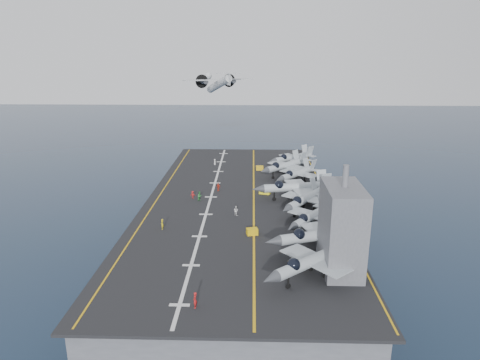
{
  "coord_description": "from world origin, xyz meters",
  "views": [
    {
      "loc": [
        2.61,
        -84.7,
        39.65
      ],
      "look_at": [
        0.0,
        4.0,
        13.0
      ],
      "focal_mm": 32.0,
      "sensor_mm": 36.0,
      "label": 1
    }
  ],
  "objects_px": {
    "island_superstructure": "(342,218)",
    "fighter_jet_0": "(311,260)",
    "tow_cart_a": "(252,232)",
    "transport_plane": "(219,84)"
  },
  "relations": [
    {
      "from": "island_superstructure",
      "to": "tow_cart_a",
      "type": "relative_size",
      "value": 7.35
    },
    {
      "from": "tow_cart_a",
      "to": "transport_plane",
      "type": "distance_m",
      "value": 84.65
    },
    {
      "from": "island_superstructure",
      "to": "fighter_jet_0",
      "type": "bearing_deg",
      "value": -146.09
    },
    {
      "from": "island_superstructure",
      "to": "tow_cart_a",
      "type": "distance_m",
      "value": 17.93
    },
    {
      "from": "tow_cart_a",
      "to": "transport_plane",
      "type": "xyz_separation_m",
      "value": [
        -11.56,
        81.85,
        18.24
      ]
    },
    {
      "from": "fighter_jet_0",
      "to": "transport_plane",
      "type": "distance_m",
      "value": 99.13
    },
    {
      "from": "transport_plane",
      "to": "fighter_jet_0",
      "type": "bearing_deg",
      "value": -78.54
    },
    {
      "from": "island_superstructure",
      "to": "transport_plane",
      "type": "relative_size",
      "value": 0.5
    },
    {
      "from": "island_superstructure",
      "to": "fighter_jet_0",
      "type": "relative_size",
      "value": 0.83
    },
    {
      "from": "fighter_jet_0",
      "to": "transport_plane",
      "type": "xyz_separation_m",
      "value": [
        -19.43,
        95.86,
        16.14
      ]
    }
  ]
}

